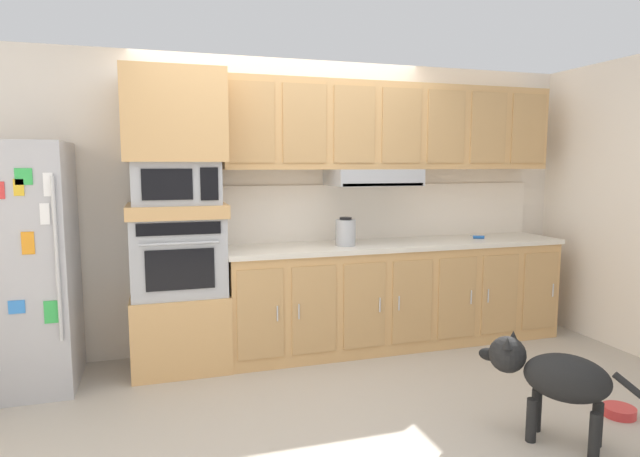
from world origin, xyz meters
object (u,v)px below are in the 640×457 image
(refrigerator, at_px, (16,267))
(built_in_oven, at_px, (178,255))
(microwave, at_px, (176,183))
(screwdriver, at_px, (478,237))
(electric_kettle, at_px, (346,232))
(dog, at_px, (552,375))
(dog_food_bowl, at_px, (619,411))

(refrigerator, distance_m, built_in_oven, 1.12)
(microwave, bearing_deg, screwdriver, -0.20)
(microwave, xyz_separation_m, electric_kettle, (1.37, -0.05, -0.43))
(built_in_oven, relative_size, dog, 0.99)
(screwdriver, height_order, dog, screwdriver)
(microwave, relative_size, dog, 0.91)
(dog, bearing_deg, built_in_oven, 7.03)
(screwdriver, distance_m, dog_food_bowl, 1.92)
(built_in_oven, bearing_deg, dog, -42.27)
(refrigerator, bearing_deg, screwdriver, 0.88)
(electric_kettle, distance_m, dog, 1.99)
(refrigerator, xyz_separation_m, dog_food_bowl, (3.75, -1.64, -0.85))
(built_in_oven, bearing_deg, electric_kettle, -1.98)
(screwdriver, xyz_separation_m, dog_food_bowl, (-0.05, -1.69, -0.90))
(built_in_oven, relative_size, screwdriver, 4.31)
(built_in_oven, xyz_separation_m, screwdriver, (2.69, -0.01, 0.03))
(refrigerator, height_order, dog_food_bowl, refrigerator)
(refrigerator, relative_size, microwave, 2.73)
(built_in_oven, height_order, microwave, microwave)
(refrigerator, relative_size, electric_kettle, 7.33)
(dog_food_bowl, bearing_deg, built_in_oven, 147.13)
(refrigerator, bearing_deg, dog, -29.31)
(microwave, relative_size, dog_food_bowl, 3.22)
(electric_kettle, bearing_deg, dog_food_bowl, -52.54)
(built_in_oven, bearing_deg, refrigerator, -176.53)
(built_in_oven, height_order, dog, built_in_oven)
(screwdriver, xyz_separation_m, electric_kettle, (-1.32, -0.04, 0.10))
(screwdriver, relative_size, dog, 0.23)
(screwdriver, distance_m, electric_kettle, 1.33)
(dog, bearing_deg, dog_food_bowl, -120.67)
(screwdriver, relative_size, dog_food_bowl, 0.81)
(screwdriver, height_order, electric_kettle, electric_kettle)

